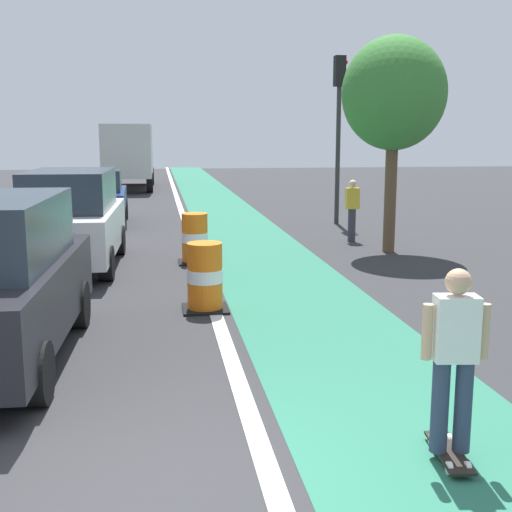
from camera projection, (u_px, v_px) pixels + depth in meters
ground_plane at (160, 488)px, 5.32m from camera, size 100.00×100.00×0.00m
bike_lane_strip at (250, 242)px, 17.34m from camera, size 2.50×80.00×0.01m
lane_divider_stripe at (192, 244)px, 17.13m from camera, size 0.20×80.00×0.01m
skateboarder_on_lane at (454, 359)px, 5.63m from camera, size 0.57×0.82×1.69m
parked_suv_second at (72, 219)px, 13.97m from camera, size 2.02×4.65×2.04m
parked_sedan_third at (95, 198)px, 20.63m from camera, size 1.99×4.14×1.70m
traffic_barrel_front at (205, 278)px, 10.62m from camera, size 0.73×0.73×1.09m
traffic_barrel_mid at (195, 239)px, 14.53m from camera, size 0.73×0.73×1.09m
delivery_truck_down_block at (129, 153)px, 33.93m from camera, size 2.40×7.62×3.23m
traffic_light_corner at (339, 110)px, 20.39m from camera, size 0.41×0.32×5.10m
pedestrian_crossing at (352, 209)px, 17.40m from camera, size 0.34×0.20×1.61m
street_tree_sidewalk at (394, 95)px, 15.34m from camera, size 2.40×2.40×5.00m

